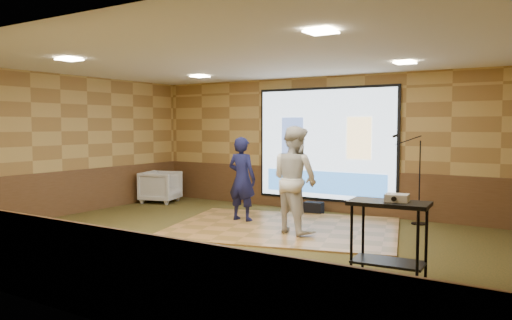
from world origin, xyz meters
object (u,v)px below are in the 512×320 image
Objects in this scene: projector at (397,198)px; banquet_chair at (161,187)px; player_right at (295,179)px; av_table at (389,225)px; projector_screen at (325,145)px; dance_floor at (284,227)px; player_left at (242,179)px; duffel_bag at (314,208)px; mic_stand at (416,199)px.

banquet_chair is at bearing 147.83° from projector.
player_right is 1.88× the size of av_table.
av_table is (2.25, -1.79, -0.26)m from player_right.
projector_screen is 0.81× the size of dance_floor.
player_left is at bearing -114.14° from projector_screen.
player_left reaches higher than duffel_bag.
player_right is at bearing -40.20° from dance_floor.
duffel_bag is at bearing -117.46° from player_left.
projector_screen is 1.89× the size of mic_stand.
duffel_bag is (-2.86, 3.82, -0.58)m from av_table.
banquet_chair is at bearing 2.54° from player_right.
av_table is at bearing 148.02° from player_left.
dance_floor is 2.47× the size of player_left.
projector_screen is 5.09m from av_table.
dance_floor is 2.67m from mic_stand.
projector is 3.93m from mic_stand.
banquet_chair is (-6.78, 3.21, -0.31)m from av_table.
projector is (3.74, -2.18, 0.18)m from player_left.
player_right is (0.40, -0.34, 0.96)m from dance_floor.
projector is at bearing -132.07° from banquet_chair.
av_table is 3.93m from mic_stand.
mic_stand reaches higher than dance_floor.
player_right reaches higher than projector.
player_right reaches higher than mic_stand.
player_left is at bearing 2.99° from player_right.
projector is 0.32× the size of banquet_chair.
player_right is at bearing -124.70° from banquet_chair.
av_table is at bearing 161.48° from player_right.
duffel_bag is at bearing 156.28° from mic_stand.
projector is at bearing -37.36° from dance_floor.
duffel_bag is (0.80, 1.60, -0.73)m from player_left.
player_right is 4.78m from banquet_chair.
dance_floor is 1.33m from player_left.
player_right is 2.28m from duffel_bag.
duffel_bag reaches higher than dance_floor.
av_table is 7.50m from banquet_chair.
mic_stand is (-0.76, 3.82, -0.55)m from projector.
projector_screen is 8.17× the size of duffel_bag.
av_table is 0.57× the size of mic_stand.
projector_screen reaches higher than banquet_chair.
projector_screen is 2.25m from player_left.
banquet_chair reaches higher than dance_floor.
player_right is at bearing -152.02° from mic_stand.
player_right is at bearing 135.75° from projector.
projector_screen is 5.06m from projector.
dance_floor is 2.34× the size of mic_stand.
banquet_chair is at bearing 154.69° from av_table.
projector_screen is 2.34m from mic_stand.
projector reaches higher than dance_floor.
duffel_bag is (-0.21, 1.69, 0.11)m from dance_floor.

